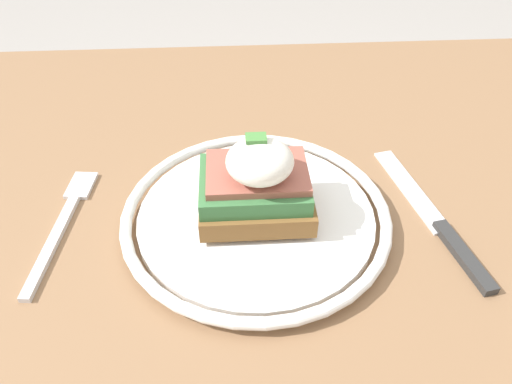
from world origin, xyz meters
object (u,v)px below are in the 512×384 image
at_px(fork, 63,221).
at_px(knife, 438,224).
at_px(sandwich, 256,184).
at_px(plate, 256,216).

height_order(fork, knife, knife).
height_order(sandwich, fork, sandwich).
distance_m(plate, fork, 0.17).
distance_m(sandwich, knife, 0.16).
relative_size(sandwich, knife, 0.51).
bearing_deg(plate, sandwich, 1.46).
height_order(plate, knife, plate).
xyz_separation_m(sandwich, fork, (-0.17, 0.01, -0.04)).
height_order(plate, sandwich, sandwich).
bearing_deg(plate, knife, -5.14).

